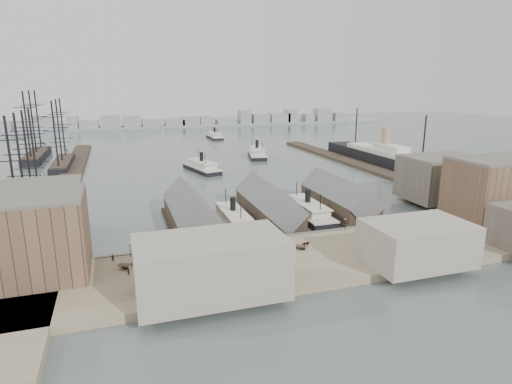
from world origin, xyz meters
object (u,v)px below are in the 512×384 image
object	(u,v)px
ferry_docked_west	(233,219)
horse_cart_center	(304,245)
tram	(415,228)
horse_cart_right	(378,249)
horse_cart_left	(132,264)
ocean_steamer	(384,158)

from	to	relation	value
ferry_docked_west	horse_cart_center	xyz separation A→B (m)	(11.34, -28.70, 0.49)
tram	horse_cart_right	distance (m)	19.30
ferry_docked_west	horse_cart_right	xyz separation A→B (m)	(28.15, -37.40, 0.54)
ferry_docked_west	horse_cart_left	distance (m)	41.93
ferry_docked_west	horse_cart_center	size ratio (longest dim) A/B	5.73
ferry_docked_west	horse_cart_left	size ratio (longest dim) A/B	5.72
horse_cart_left	horse_cart_right	distance (m)	60.98
ocean_steamer	horse_cart_center	xyz separation A→B (m)	(-93.66, -100.80, -1.62)
tram	horse_cart_right	xyz separation A→B (m)	(-17.40, -8.28, -1.05)
horse_cart_left	ocean_steamer	bearing A→B (deg)	-34.74
horse_cart_center	horse_cart_right	bearing A→B (deg)	-90.16
tram	horse_cart_right	bearing A→B (deg)	-163.68
horse_cart_center	ferry_docked_west	bearing A→B (deg)	48.76
ferry_docked_west	ocean_steamer	size ratio (longest dim) A/B	0.27
ocean_steamer	tram	world-z (taller)	ocean_steamer
horse_cart_center	horse_cart_right	world-z (taller)	horse_cart_right
ferry_docked_west	horse_cart_center	bearing A→B (deg)	-68.44
ferry_docked_west	ocean_steamer	world-z (taller)	ocean_steamer
ocean_steamer	tram	distance (m)	117.38
ferry_docked_west	horse_cart_left	bearing A→B (deg)	-139.67
tram	horse_cart_center	distance (m)	34.24
ocean_steamer	horse_cart_right	distance (m)	133.79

